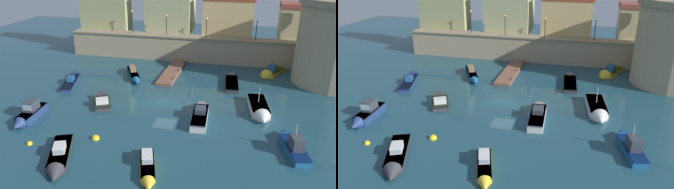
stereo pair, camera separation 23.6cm
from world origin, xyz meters
TOP-DOWN VIEW (x-y plane):
  - ground_plane at (0.00, 0.00)m, footprint 97.08×97.08m
  - quay_wall at (0.00, 17.37)m, footprint 39.70×2.67m
  - old_town_backdrop at (-2.68, 20.75)m, footprint 38.26×6.24m
  - pier_dock at (-1.54, 10.73)m, footprint 2.11×10.91m
  - quay_lamp_0 at (-9.76, 17.37)m, footprint 0.32×0.32m
  - quay_lamp_1 at (-4.09, 17.37)m, footprint 0.32×0.32m
  - quay_lamp_2 at (2.24, 17.37)m, footprint 0.32×0.32m
  - quay_lamp_3 at (9.70, 17.37)m, footprint 0.32×0.32m
  - moored_boat_0 at (-12.66, -7.13)m, footprint 1.78×5.48m
  - moored_boat_1 at (-7.23, -1.15)m, footprint 3.57×4.85m
  - moored_boat_2 at (1.86, -12.81)m, footprint 2.74×5.51m
  - moored_boat_3 at (-13.93, 4.29)m, footprint 3.44×7.43m
  - moored_boat_4 at (6.98, 8.77)m, footprint 2.11×6.98m
  - moored_boat_5 at (13.17, -6.44)m, footprint 2.60×6.00m
  - moored_boat_6 at (4.46, -2.28)m, footprint 1.89×6.66m
  - moored_boat_7 at (10.51, -0.02)m, footprint 2.70×6.75m
  - moored_boat_8 at (12.00, 12.88)m, footprint 4.13×6.19m
  - moored_boat_9 at (-6.33, 7.55)m, footprint 4.07×6.61m
  - moored_boat_10 at (-5.62, -13.31)m, footprint 3.91×6.62m
  - mooring_buoy_0 at (-4.38, -9.01)m, footprint 0.76×0.76m
  - mooring_buoy_1 at (-9.79, -11.28)m, footprint 0.55×0.55m

SIDE VIEW (x-z plane):
  - ground_plane at x=0.00m, z-range 0.00..0.00m
  - mooring_buoy_0 at x=-4.38m, z-range -0.38..0.38m
  - mooring_buoy_1 at x=-9.79m, z-range -0.27..0.27m
  - pier_dock at x=-1.54m, z-range -0.15..0.55m
  - moored_boat_3 at x=-13.93m, z-range -0.44..1.01m
  - moored_boat_1 at x=-7.23m, z-range -0.52..1.12m
  - moored_boat_4 at x=6.98m, z-range -0.45..1.05m
  - moored_boat_8 at x=12.00m, z-range -0.66..1.33m
  - moored_boat_2 at x=1.86m, z-range -0.33..1.02m
  - moored_boat_10 at x=-5.62m, z-range -0.45..1.17m
  - moored_boat_9 at x=-6.33m, z-range -0.27..1.14m
  - moored_boat_7 at x=10.51m, z-range -1.09..1.97m
  - moored_boat_6 at x=4.46m, z-range -0.34..1.28m
  - moored_boat_5 at x=13.17m, z-range -1.00..1.99m
  - moored_boat_0 at x=-12.66m, z-range -0.44..1.69m
  - quay_wall at x=0.00m, z-range 0.01..4.00m
  - quay_lamp_3 at x=9.70m, z-range 4.51..7.47m
  - quay_lamp_2 at x=2.24m, z-range 4.51..7.48m
  - quay_lamp_1 at x=-4.09m, z-range 4.53..7.69m
  - quay_lamp_0 at x=-9.76m, z-range 4.57..8.20m
  - old_town_backdrop at x=-2.68m, z-range 2.85..11.71m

